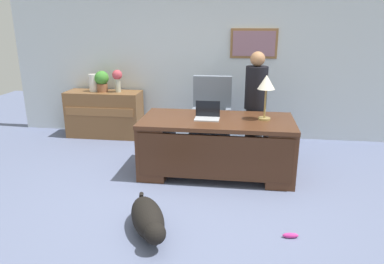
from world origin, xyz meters
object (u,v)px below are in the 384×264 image
at_px(dog_lying, 148,219).
at_px(laptop, 207,114).
at_px(credenza, 105,114).
at_px(vase_with_flowers, 117,78).
at_px(desk_lamp, 266,85).
at_px(dog_toy_bone, 290,235).
at_px(vase_empty, 93,83).
at_px(person_standing, 255,105).
at_px(potted_plant, 102,80).
at_px(armchair, 211,119).
at_px(desk, 216,144).

bearing_deg(dog_lying, laptop, 74.78).
bearing_deg(credenza, vase_with_flowers, 0.27).
relative_size(desk_lamp, dog_toy_bone, 3.77).
bearing_deg(dog_lying, vase_with_flowers, 113.27).
bearing_deg(vase_empty, vase_with_flowers, 0.00).
distance_m(person_standing, vase_empty, 2.85).
bearing_deg(credenza, dog_lying, -62.34).
bearing_deg(vase_empty, potted_plant, 0.00).
xyz_separation_m(armchair, laptop, (0.02, -0.88, 0.31)).
relative_size(credenza, armchair, 1.11).
bearing_deg(armchair, credenza, 165.54).
distance_m(vase_with_flowers, vase_empty, 0.45).
bearing_deg(armchair, laptop, -88.86).
height_order(desk_lamp, vase_with_flowers, desk_lamp).
distance_m(desk_lamp, vase_with_flowers, 2.76).
height_order(vase_with_flowers, potted_plant, vase_with_flowers).
distance_m(armchair, vase_empty, 2.21).
bearing_deg(person_standing, vase_empty, 165.76).
relative_size(dog_lying, dog_toy_bone, 5.31).
xyz_separation_m(dog_lying, laptop, (0.42, 1.55, 0.67)).
height_order(desk, person_standing, person_standing).
height_order(desk, dog_lying, desk).
bearing_deg(laptop, desk, -11.40).
height_order(dog_lying, vase_empty, vase_empty).
height_order(vase_empty, dog_toy_bone, vase_empty).
distance_m(desk_lamp, vase_empty, 3.16).
relative_size(desk, vase_empty, 6.63).
xyz_separation_m(armchair, person_standing, (0.66, -0.20, 0.30)).
distance_m(laptop, vase_empty, 2.54).
xyz_separation_m(desk, vase_empty, (-2.25, 1.41, 0.54)).
height_order(desk, laptop, laptop).
height_order(dog_lying, desk_lamp, desk_lamp).
distance_m(person_standing, dog_toy_bone, 2.29).
height_order(credenza, vase_empty, vase_empty).
distance_m(credenza, vase_empty, 0.58).
height_order(desk_lamp, dog_toy_bone, desk_lamp).
relative_size(potted_plant, dog_toy_bone, 2.34).
relative_size(armchair, vase_with_flowers, 3.05).
relative_size(person_standing, dog_toy_bone, 10.29).
height_order(person_standing, dog_lying, person_standing).
xyz_separation_m(desk_lamp, vase_with_flowers, (-2.42, 1.32, -0.17)).
distance_m(armchair, dog_lying, 2.49).
bearing_deg(vase_empty, armchair, -13.40).
bearing_deg(armchair, person_standing, -16.87).
xyz_separation_m(credenza, person_standing, (2.60, -0.70, 0.41)).
bearing_deg(dog_toy_bone, potted_plant, 135.87).
height_order(desk, credenza, credenza).
bearing_deg(vase_with_flowers, desk_lamp, -28.70).
xyz_separation_m(laptop, vase_empty, (-2.12, 1.38, 0.14)).
bearing_deg(desk, dog_lying, -109.90).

